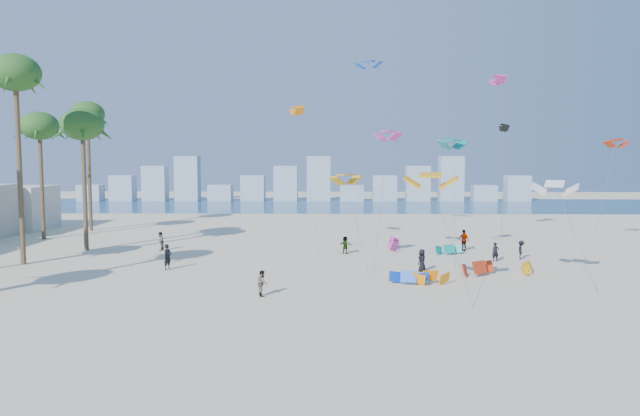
{
  "coord_description": "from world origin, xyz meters",
  "views": [
    {
      "loc": [
        3.94,
        -29.59,
        8.55
      ],
      "look_at": [
        3.0,
        16.0,
        4.5
      ],
      "focal_mm": 33.34,
      "sensor_mm": 36.0,
      "label": 1
    }
  ],
  "objects": [
    {
      "name": "grounded_kites",
      "position": [
        12.15,
        15.54,
        0.45
      ],
      "size": [
        11.65,
        17.21,
        1.02
      ],
      "color": "#0B3AC5",
      "rests_on": "ground"
    },
    {
      "name": "kitesurfers_far",
      "position": [
        8.58,
        20.41,
        0.83
      ],
      "size": [
        31.87,
        10.73,
        1.91
      ],
      "color": "black",
      "rests_on": "ground"
    },
    {
      "name": "distant_skyline",
      "position": [
        -1.19,
        82.0,
        3.09
      ],
      "size": [
        85.0,
        3.0,
        8.4
      ],
      "color": "#9EADBF",
      "rests_on": "ground"
    },
    {
      "name": "kitesurfer_mid",
      "position": [
        -0.32,
        5.96,
        0.78
      ],
      "size": [
        0.79,
        0.9,
        1.57
      ],
      "primitive_type": "imported",
      "rotation": [
        0.0,
        0.0,
        1.86
      ],
      "color": "gray",
      "rests_on": "ground"
    },
    {
      "name": "ocean",
      "position": [
        0.0,
        72.0,
        0.01
      ],
      "size": [
        220.0,
        220.0,
        0.0
      ],
      "primitive_type": "plane",
      "color": "navy",
      "rests_on": "ground"
    },
    {
      "name": "kitesurfer_near",
      "position": [
        -8.39,
        14.1,
        0.96
      ],
      "size": [
        0.73,
        0.83,
        1.93
      ],
      "primitive_type": "imported",
      "rotation": [
        0.0,
        0.0,
        1.1
      ],
      "color": "black",
      "rests_on": "ground"
    },
    {
      "name": "ground",
      "position": [
        0.0,
        0.0,
        0.0
      ],
      "size": [
        220.0,
        220.0,
        0.0
      ],
      "primitive_type": "plane",
      "color": "beige",
      "rests_on": "ground"
    },
    {
      "name": "flying_kites",
      "position": [
        13.43,
        20.58,
        10.89
      ],
      "size": [
        31.95,
        31.3,
        18.52
      ],
      "color": "orange",
      "rests_on": "ground"
    }
  ]
}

